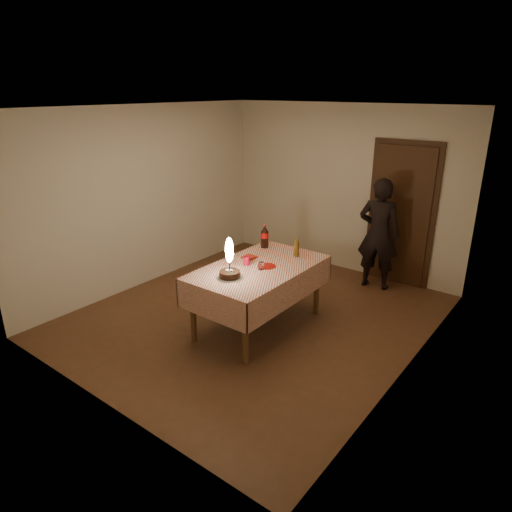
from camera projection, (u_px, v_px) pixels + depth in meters
The scene contains 11 objects.
ground at pixel (255, 316), 5.97m from camera, with size 4.00×4.50×0.01m, color brown.
room_shell at pixel (260, 191), 5.43m from camera, with size 4.04×4.54×2.62m.
dining_table at pixel (259, 275), 5.48m from camera, with size 1.02×1.72×0.80m.
birthday_cake at pixel (230, 266), 5.08m from camera, with size 0.29×0.29×0.47m.
red_plate at pixel (267, 266), 5.44m from camera, with size 0.22×0.22×0.01m, color red.
red_cup at pixel (247, 261), 5.48m from camera, with size 0.08×0.08×0.10m, color red.
clear_cup at pixel (261, 266), 5.33m from camera, with size 0.07×0.07×0.09m, color silver.
napkin_stack at pixel (249, 257), 5.71m from camera, with size 0.15×0.15×0.02m, color #A42312.
cola_bottle at pixel (265, 236), 6.03m from camera, with size 0.10×0.10×0.32m.
amber_bottle_right at pixel (297, 247), 5.72m from camera, with size 0.06×0.06×0.25m.
photographer at pixel (379, 234), 6.58m from camera, with size 0.66×0.50×1.64m.
Camera 1 is at (3.26, -4.21, 2.82)m, focal length 32.00 mm.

